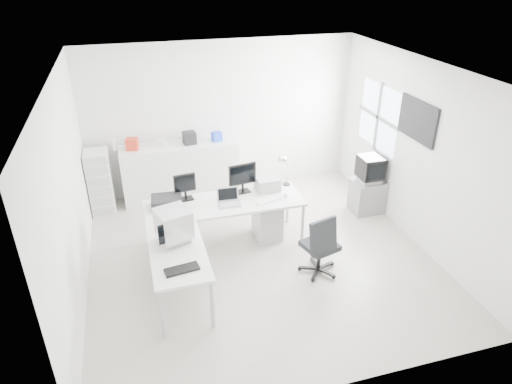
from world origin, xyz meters
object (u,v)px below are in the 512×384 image
object	(u,v)px
crt_tv	(371,169)
sideboard	(181,171)
main_desk	(225,223)
laptop	(229,199)
tv_cabinet	(367,196)
drawer_pedestal	(267,219)
lcd_monitor_small	(185,187)
laser_printer	(267,184)
filing_cabinet	(100,182)
side_desk	(180,275)
crt_monitor	(174,225)
office_chair	(320,243)
lcd_monitor_large	(243,179)
inkjet_printer	(167,202)

from	to	relation	value
crt_tv	sideboard	size ratio (longest dim) A/B	0.24
main_desk	laptop	distance (m)	0.49
crt_tv	main_desk	bearing A→B (deg)	-172.69
laptop	tv_cabinet	bearing A→B (deg)	11.70
sideboard	main_desk	bearing A→B (deg)	-76.00
drawer_pedestal	lcd_monitor_small	xyz separation A→B (m)	(-1.25, 0.20, 0.66)
laser_printer	main_desk	bearing A→B (deg)	-165.80
filing_cabinet	laser_printer	bearing A→B (deg)	-28.08
main_desk	side_desk	bearing A→B (deg)	-127.69
crt_monitor	office_chair	bearing A→B (deg)	-22.42
lcd_monitor_small	office_chair	size ratio (longest dim) A/B	0.42
drawer_pedestal	sideboard	xyz separation A→B (m)	(-1.14, 1.72, 0.23)
laptop	filing_cabinet	size ratio (longest dim) A/B	0.27
laser_printer	crt_monitor	size ratio (longest dim) A/B	0.75
lcd_monitor_large	tv_cabinet	distance (m)	2.39
drawer_pedestal	filing_cabinet	bearing A→B (deg)	148.60
laser_printer	filing_cabinet	xyz separation A→B (m)	(-2.61, 1.39, -0.28)
tv_cabinet	inkjet_printer	bearing A→B (deg)	-176.09
side_desk	laser_printer	distance (m)	2.13
sideboard	crt_monitor	bearing A→B (deg)	-98.87
side_desk	filing_cabinet	distance (m)	2.90
main_desk	filing_cabinet	world-z (taller)	filing_cabinet
lcd_monitor_small	tv_cabinet	size ratio (longest dim) A/B	0.71
crt_monitor	laser_printer	bearing A→B (deg)	17.65
lcd_monitor_small	lcd_monitor_large	world-z (taller)	lcd_monitor_large
office_chair	lcd_monitor_small	bearing A→B (deg)	126.17
lcd_monitor_small	laptop	distance (m)	0.70
office_chair	filing_cabinet	world-z (taller)	filing_cabinet
main_desk	sideboard	world-z (taller)	sideboard
main_desk	laptop	bearing A→B (deg)	-63.43
laptop	office_chair	xyz separation A→B (m)	(1.08, -0.97, -0.35)
crt_tv	lcd_monitor_small	bearing A→B (deg)	-178.41
lcd_monitor_small	laptop	world-z (taller)	lcd_monitor_small
laser_printer	filing_cabinet	distance (m)	2.97
laptop	crt_monitor	world-z (taller)	crt_monitor
crt_monitor	sideboard	bearing A→B (deg)	65.00
inkjet_printer	filing_cabinet	bearing A→B (deg)	128.03
lcd_monitor_large	sideboard	distance (m)	1.77
side_desk	laser_printer	xyz separation A→B (m)	(1.60, 1.32, 0.48)
laser_printer	crt_tv	xyz separation A→B (m)	(1.89, 0.12, -0.04)
filing_cabinet	crt_monitor	bearing A→B (deg)	-67.70
laser_printer	office_chair	world-z (taller)	office_chair
inkjet_printer	lcd_monitor_small	xyz separation A→B (m)	(0.30, 0.15, 0.13)
lcd_monitor_large	crt_tv	xyz separation A→B (m)	(2.29, 0.09, -0.17)
lcd_monitor_large	tv_cabinet	bearing A→B (deg)	-7.17
main_desk	laser_printer	distance (m)	0.92
drawer_pedestal	filing_cabinet	size ratio (longest dim) A/B	0.53
inkjet_printer	drawer_pedestal	bearing A→B (deg)	2.46
lcd_monitor_large	laser_printer	bearing A→B (deg)	-13.68
laptop	tv_cabinet	distance (m)	2.69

